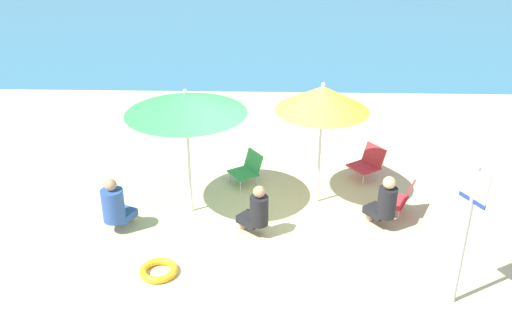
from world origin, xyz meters
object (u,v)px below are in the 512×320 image
umbrella_yellow (323,99)px  swim_ring (159,270)px  person_c (384,202)px  beach_chair_a (368,162)px  umbrella_green (186,103)px  person_a (115,206)px  beach_chair_b (248,168)px  warning_sign (468,219)px  beach_chair_c (399,198)px  person_b (256,211)px

umbrella_yellow → swim_ring: umbrella_yellow is taller
umbrella_yellow → person_c: umbrella_yellow is taller
beach_chair_a → person_c: size_ratio=0.76×
umbrella_green → person_a: (-1.09, -0.60, -1.47)m
umbrella_green → beach_chair_b: umbrella_green is taller
person_a → warning_sign: warning_sign is taller
beach_chair_c → person_b: bearing=42.6°
person_c → warning_sign: (0.63, -1.73, 0.80)m
beach_chair_b → warning_sign: (2.81, -3.17, 0.96)m
person_c → warning_sign: size_ratio=0.48×
umbrella_yellow → warning_sign: (1.59, -2.53, -0.60)m
beach_chair_c → swim_ring: 4.01m
beach_chair_b → person_b: 1.71m
person_b → warning_sign: bearing=-169.7°
warning_sign → person_a: bearing=135.4°
beach_chair_b → warning_sign: warning_sign is taller
umbrella_green → person_a: 1.92m
swim_ring → warning_sign: bearing=-6.6°
beach_chair_c → person_a: person_a is taller
beach_chair_b → beach_chair_c: size_ratio=0.98×
umbrella_yellow → warning_sign: bearing=-57.8°
umbrella_yellow → umbrella_green: 2.14m
swim_ring → person_c: bearing=21.0°
umbrella_yellow → beach_chair_b: 2.08m
beach_chair_a → person_c: person_c is taller
umbrella_yellow → person_b: (-1.01, -1.06, -1.44)m
umbrella_yellow → swim_ring: (-2.34, -2.07, -1.81)m
person_c → umbrella_green: bearing=45.1°
person_b → umbrella_green: bearing=8.0°
person_c → person_a: bearing=55.4°
umbrella_green → beach_chair_c: umbrella_green is taller
umbrella_yellow → person_c: size_ratio=2.28×
beach_chair_c → warning_sign: 2.37m
person_a → warning_sign: 5.09m
umbrella_green → beach_chair_a: 3.69m
beach_chair_b → beach_chair_c: bearing=124.0°
umbrella_green → person_b: (1.09, -0.68, -1.48)m
beach_chair_c → warning_sign: bearing=124.2°
umbrella_green → person_a: bearing=-151.0°
warning_sign → beach_chair_c: bearing=71.5°
umbrella_yellow → umbrella_green: size_ratio=1.00×
beach_chair_a → person_c: (-0.02, -1.70, 0.14)m
beach_chair_b → beach_chair_c: (2.50, -1.02, 0.00)m
umbrella_green → beach_chair_b: (0.89, 1.02, -1.60)m
person_c → umbrella_yellow: bearing=13.1°
person_b → person_c: person_c is taller
beach_chair_a → umbrella_yellow: bearing=7.3°
beach_chair_a → swim_ring: (-3.32, -2.97, -0.27)m
beach_chair_c → person_c: (-0.32, -0.42, 0.16)m
person_a → person_c: 4.15m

